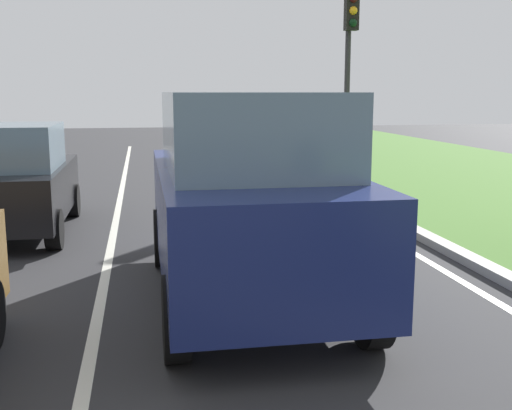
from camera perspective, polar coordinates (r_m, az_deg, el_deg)
ground_plane at (r=11.27m, az=-9.07°, el=-1.59°), size 60.00×60.00×0.00m
lane_line_center at (r=11.28m, az=-12.63°, el=-1.69°), size 0.12×32.00×0.01m
lane_line_right_edge at (r=11.89m, az=8.55°, el=-0.94°), size 0.12×32.00×0.01m
curb_right at (r=12.05m, az=10.81°, el=-0.59°), size 0.24×48.00×0.12m
car_suv_ahead at (r=6.82m, az=-0.78°, el=0.77°), size 1.98×4.51×2.28m
car_hatchback_far at (r=10.85m, az=-21.10°, el=2.11°), size 1.74×3.71×1.78m
traffic_light_near_right at (r=16.10m, az=8.46°, el=13.71°), size 0.32×0.50×4.77m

